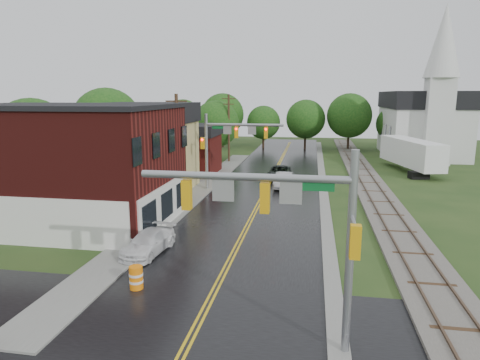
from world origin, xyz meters
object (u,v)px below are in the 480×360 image
(utility_pole_b, at_px, (178,146))
(sedan_silver, at_px, (284,180))
(construction_barrel, at_px, (136,278))
(semi_trailer, at_px, (411,153))
(tree_left_c, at_px, (168,130))
(traffic_signal_far, at_px, (229,138))
(suv_dark, at_px, (279,172))
(pickup_white, at_px, (148,243))
(tree_left_a, at_px, (34,139))
(brick_building, at_px, (68,164))
(tree_left_b, at_px, (108,125))
(church, at_px, (424,117))
(traffic_signal_near, at_px, (287,214))
(tree_left_e, at_px, (217,125))
(utility_pole_c, at_px, (229,127))

(utility_pole_b, xyz_separation_m, sedan_silver, (8.40, 6.93, -4.00))
(utility_pole_b, height_order, construction_barrel, utility_pole_b)
(utility_pole_b, height_order, semi_trailer, utility_pole_b)
(tree_left_c, bearing_deg, sedan_silver, -35.38)
(traffic_signal_far, xyz_separation_m, sedan_silver, (5.07, 1.93, -4.25))
(suv_dark, bearing_deg, traffic_signal_far, -122.43)
(sedan_silver, bearing_deg, utility_pole_b, -136.89)
(pickup_white, xyz_separation_m, construction_barrel, (1.14, -4.44, -0.08))
(semi_trailer, bearing_deg, tree_left_a, -152.54)
(brick_building, distance_m, sedan_silver, 20.10)
(tree_left_c, bearing_deg, utility_pole_b, -68.51)
(tree_left_b, bearing_deg, church, 29.99)
(tree_left_b, relative_size, tree_left_c, 1.27)
(traffic_signal_near, relative_size, tree_left_a, 0.85)
(tree_left_c, height_order, tree_left_e, tree_left_e)
(utility_pole_b, relative_size, suv_dark, 1.82)
(brick_building, relative_size, tree_left_e, 1.75)
(brick_building, distance_m, traffic_signal_near, 20.60)
(utility_pole_c, bearing_deg, pickup_white, -86.62)
(traffic_signal_far, xyz_separation_m, suv_dark, (4.27, 6.43, -4.29))
(suv_dark, relative_size, sedan_silver, 1.13)
(tree_left_e, relative_size, sedan_silver, 1.86)
(tree_left_e, bearing_deg, traffic_signal_far, -74.11)
(church, xyz_separation_m, sedan_silver, (-18.40, -24.81, -5.11))
(utility_pole_c, xyz_separation_m, tree_left_c, (-7.05, -4.10, -0.21))
(traffic_signal_near, xyz_separation_m, pickup_white, (-8.26, 8.00, -4.33))
(tree_left_e, bearing_deg, tree_left_a, -114.62)
(sedan_silver, bearing_deg, utility_pole_c, 122.75)
(suv_dark, distance_m, construction_barrel, 28.21)
(utility_pole_c, relative_size, suv_dark, 1.82)
(tree_left_a, xyz_separation_m, suv_dark, (20.65, 11.53, -4.43))
(utility_pole_b, bearing_deg, church, 49.82)
(utility_pole_b, xyz_separation_m, pickup_white, (2.01, -12.00, -4.08))
(tree_left_c, xyz_separation_m, construction_barrel, (10.20, -34.33, -3.95))
(tree_left_c, distance_m, suv_dark, 16.46)
(traffic_signal_near, xyz_separation_m, construction_barrel, (-7.12, 3.56, -4.41))
(tree_left_c, relative_size, suv_dark, 1.54)
(church, bearing_deg, traffic_signal_near, -107.72)
(tree_left_a, xyz_separation_m, tree_left_b, (2.00, 10.00, 0.60))
(tree_left_c, relative_size, tree_left_e, 0.94)
(utility_pole_b, relative_size, utility_pole_c, 1.00)
(brick_building, distance_m, construction_barrel, 13.42)
(suv_dark, bearing_deg, semi_trailer, 26.15)
(pickup_white, bearing_deg, suv_dark, 83.54)
(tree_left_b, bearing_deg, pickup_white, -59.20)
(tree_left_e, bearing_deg, traffic_signal_near, -74.32)
(traffic_signal_far, xyz_separation_m, tree_left_c, (-10.38, 12.90, -0.46))
(church, height_order, utility_pole_b, church)
(utility_pole_c, relative_size, tree_left_b, 0.93)
(traffic_signal_far, bearing_deg, tree_left_a, -162.70)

